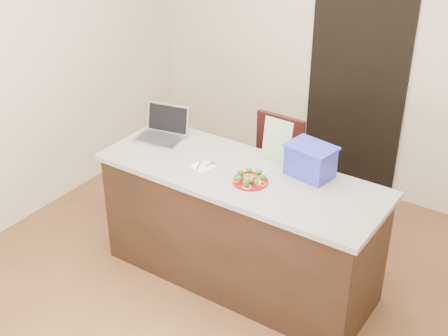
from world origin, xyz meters
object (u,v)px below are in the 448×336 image
Objects in this scene: plate at (250,181)px; chair at (273,166)px; blue_box at (311,161)px; napkin at (202,167)px; island at (240,227)px; yogurt_bottle at (259,184)px; laptop at (163,129)px.

chair is at bearing 109.33° from plate.
napkin is at bearing -145.86° from blue_box.
chair is at bearing 102.78° from island.
yogurt_bottle reaches higher than chair.
chair is at bearing 113.44° from yogurt_bottle.
plate is 0.94m from laptop.
island is at bearing -141.10° from blue_box.
yogurt_bottle is at bearing -26.96° from island.
plate is at bearing 1.19° from napkin.
island is 0.96m from laptop.
plate is 3.25× the size of yogurt_bottle.
laptop is (-1.00, 0.24, 0.04)m from yogurt_bottle.
blue_box is (0.21, 0.34, 0.08)m from yogurt_bottle.
blue_box reaches higher than island.
plate is 0.25× the size of chair.
plate reaches higher than island.
chair reaches higher than napkin.
napkin is 0.14× the size of chair.
blue_box is 0.93m from chair.
napkin is 0.94m from chair.
island is 0.74m from blue_box.
plate is 0.09m from yogurt_bottle.
yogurt_bottle is 0.19× the size of laptop.
napkin is 0.57m from laptop.
island is 5.86× the size of blue_box.
chair reaches higher than plate.
yogurt_bottle is at bearing -112.13° from blue_box.
laptop reaches higher than yogurt_bottle.
laptop is at bearing 166.51° from yogurt_bottle.
yogurt_bottle is at bearing -66.28° from chair.
blue_box is at bearing 58.54° from yogurt_bottle.
napkin reaches higher than island.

